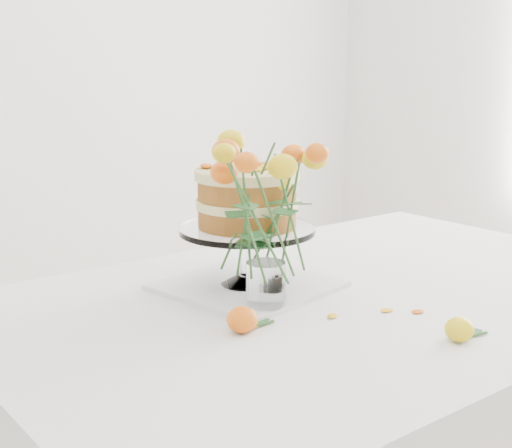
% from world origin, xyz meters
% --- Properties ---
extents(table, '(1.43, 0.93, 0.76)m').
position_xyz_m(table, '(0.00, 0.00, 0.67)').
color(table, tan).
rests_on(table, ground).
extents(napkin, '(0.35, 0.35, 0.01)m').
position_xyz_m(napkin, '(-0.14, 0.13, 0.76)').
color(napkin, white).
rests_on(napkin, table).
extents(cake_stand, '(0.27, 0.27, 0.25)m').
position_xyz_m(cake_stand, '(-0.14, 0.13, 0.93)').
color(cake_stand, white).
rests_on(cake_stand, napkin).
extents(rose_vase, '(0.25, 0.25, 0.37)m').
position_xyz_m(rose_vase, '(-0.19, 0.01, 0.97)').
color(rose_vase, white).
rests_on(rose_vase, table).
extents(loose_rose_near, '(0.09, 0.05, 0.04)m').
position_xyz_m(loose_rose_near, '(-0.03, -0.31, 0.78)').
color(loose_rose_near, yellow).
rests_on(loose_rose_near, table).
extents(loose_rose_far, '(0.10, 0.05, 0.05)m').
position_xyz_m(loose_rose_far, '(-0.29, -0.06, 0.78)').
color(loose_rose_far, '#E75D0B').
rests_on(loose_rose_far, table).
extents(stray_petal_a, '(0.03, 0.02, 0.00)m').
position_xyz_m(stray_petal_a, '(-0.12, -0.10, 0.76)').
color(stray_petal_a, '#F9B10F').
rests_on(stray_petal_a, table).
extents(stray_petal_b, '(0.03, 0.02, 0.00)m').
position_xyz_m(stray_petal_b, '(-0.02, -0.14, 0.76)').
color(stray_petal_b, '#F9B10F').
rests_on(stray_petal_b, table).
extents(stray_petal_c, '(0.03, 0.02, 0.00)m').
position_xyz_m(stray_petal_c, '(0.02, -0.18, 0.76)').
color(stray_petal_c, '#F9B10F').
rests_on(stray_petal_c, table).
extents(stray_petal_d, '(0.03, 0.02, 0.00)m').
position_xyz_m(stray_petal_d, '(-0.26, -0.05, 0.76)').
color(stray_petal_d, '#F9B10F').
rests_on(stray_petal_d, table).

